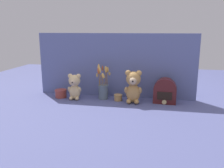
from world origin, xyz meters
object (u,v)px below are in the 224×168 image
at_px(teddy_bear_medium, 75,86).
at_px(vintage_radio, 165,92).
at_px(teddy_bear_large, 133,86).
at_px(flower_vase, 103,88).
at_px(decorative_tin_tall, 61,93).
at_px(decorative_tin_short, 118,97).

distance_m(teddy_bear_medium, vintage_radio, 0.84).
distance_m(teddy_bear_large, teddy_bear_medium, 0.56).
distance_m(teddy_bear_medium, flower_vase, 0.27).
bearing_deg(teddy_bear_large, teddy_bear_medium, -179.88).
height_order(flower_vase, vintage_radio, flower_vase).
bearing_deg(decorative_tin_tall, flower_vase, 4.12).
relative_size(teddy_bear_medium, decorative_tin_short, 3.17).
bearing_deg(vintage_radio, flower_vase, 177.98).
relative_size(teddy_bear_large, vintage_radio, 1.30).
height_order(teddy_bear_medium, flower_vase, flower_vase).
relative_size(teddy_bear_large, flower_vase, 0.89).
relative_size(flower_vase, vintage_radio, 1.47).
relative_size(teddy_bear_large, decorative_tin_tall, 2.63).
bearing_deg(flower_vase, decorative_tin_tall, -175.88).
relative_size(decorative_tin_tall, decorative_tin_short, 1.46).
xyz_separation_m(teddy_bear_medium, vintage_radio, (0.84, 0.05, -0.03)).
bearing_deg(decorative_tin_tall, teddy_bear_large, -2.87).
height_order(teddy_bear_medium, vintage_radio, teddy_bear_medium).
bearing_deg(decorative_tin_tall, decorative_tin_short, 0.52).
distance_m(flower_vase, vintage_radio, 0.58).
height_order(teddy_bear_large, teddy_bear_medium, teddy_bear_large).
xyz_separation_m(teddy_bear_large, flower_vase, (-0.29, 0.07, -0.05)).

